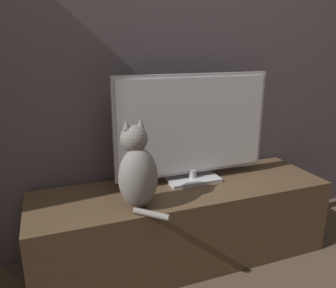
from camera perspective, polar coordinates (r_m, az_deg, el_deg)
wall_back at (r=1.86m, az=-0.64°, el=21.78°), size 4.80×0.05×2.60m
tv_stand at (r=1.84m, az=2.53°, el=-13.51°), size 1.57×0.47×0.42m
tv at (r=1.74m, az=4.40°, el=2.69°), size 0.86×0.17×0.58m
cat at (r=1.49m, az=-5.39°, el=-4.74°), size 0.21×0.29×0.41m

